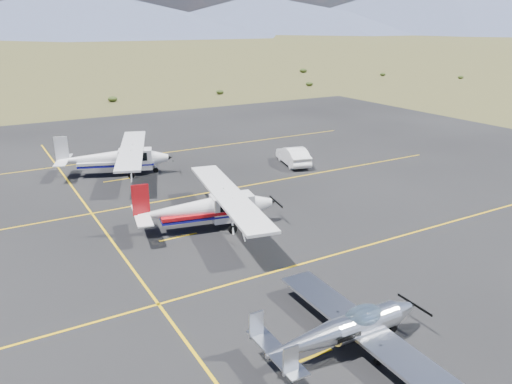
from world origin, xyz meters
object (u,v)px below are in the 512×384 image
object	(u,v)px
aircraft_low_wing	(348,328)
aircraft_plain	(116,157)
aircraft_cessna	(208,207)
sedan	(293,156)

from	to	relation	value
aircraft_low_wing	aircraft_plain	world-z (taller)	aircraft_plain
aircraft_cessna	sedan	xyz separation A→B (m)	(10.74, 8.02, -0.54)
aircraft_cessna	sedan	bearing A→B (deg)	47.55
aircraft_cessna	aircraft_low_wing	bearing A→B (deg)	-81.13
sedan	aircraft_plain	bearing A→B (deg)	-3.66
aircraft_low_wing	aircraft_cessna	xyz separation A→B (m)	(0.39, 11.54, 0.38)
aircraft_low_wing	sedan	distance (m)	22.50
aircraft_plain	sedan	distance (m)	12.89
aircraft_cessna	aircraft_plain	xyz separation A→B (m)	(-1.50, 11.99, 0.05)
aircraft_cessna	sedan	distance (m)	13.42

